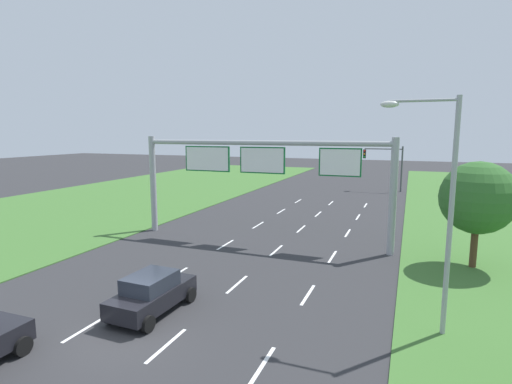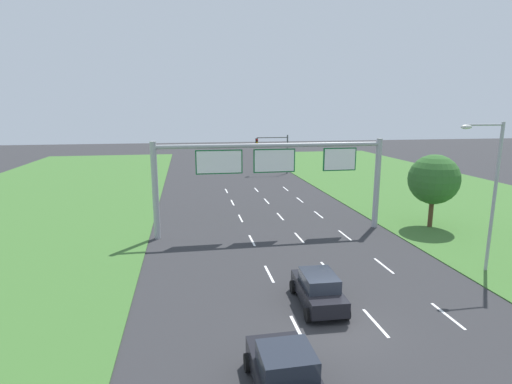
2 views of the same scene
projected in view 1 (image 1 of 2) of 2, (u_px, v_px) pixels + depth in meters
The scene contains 9 objects.
ground_plane at pixel (125, 336), 14.37m from camera, with size 200.00×200.00×0.00m, color #2D2D30.
lane_dashes_inner_left at pixel (175, 275), 20.53m from camera, with size 0.14×50.40×0.01m.
lane_dashes_inner_right at pixel (237, 284), 19.28m from camera, with size 0.14×50.40×0.01m.
lane_dashes_slip at pixel (308, 295), 18.03m from camera, with size 0.14×50.40×0.01m.
car_near_red at pixel (152, 293), 16.15m from camera, with size 2.09×4.03×1.64m.
sign_gantry at pixel (260, 168), 26.21m from camera, with size 17.24×0.44×7.00m.
traffic_light_mast at pixel (386, 160), 49.52m from camera, with size 4.76×0.49×5.60m.
street_lamp at pixel (440, 196), 13.87m from camera, with size 2.61×0.32×8.50m.
roadside_tree_mid at pixel (478, 198), 21.07m from camera, with size 3.86×3.86×5.79m.
Camera 1 is at (9.27, -10.83, 7.26)m, focal length 28.00 mm.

